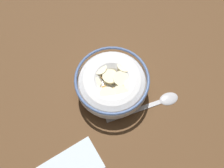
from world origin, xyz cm
name	(u,v)px	position (x,y,z in cm)	size (l,w,h in cm)	color
ground_plane	(112,91)	(0.00, 0.00, -1.00)	(105.03, 105.03, 2.00)	brown
cereal_bowl	(112,84)	(0.00, -0.01, 3.27)	(16.10, 16.10, 6.10)	white
spoon	(158,102)	(7.83, -7.78, 0.33)	(17.52, 4.23, 0.80)	#B7B7BC
folded_napkin	(71,167)	(-15.41, -11.49, 0.15)	(12.22, 7.33, 0.30)	silver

